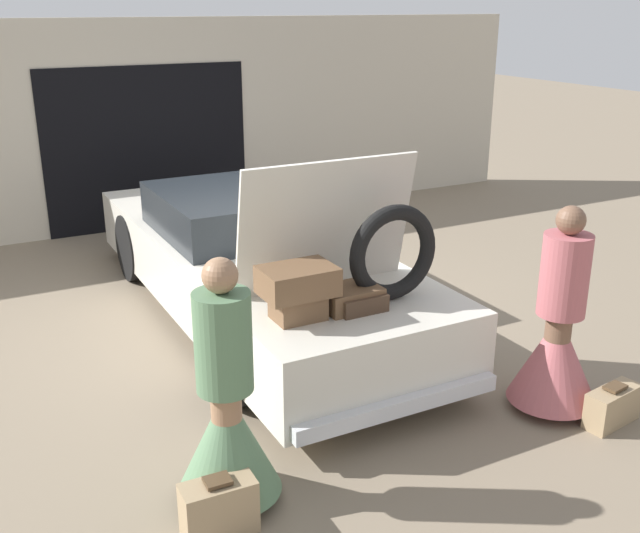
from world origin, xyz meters
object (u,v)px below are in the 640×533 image
(suitcase_beside_left_person, at_px, (219,508))
(person_left, at_px, (227,420))
(person_right, at_px, (557,340))
(suitcase_beside_right_person, at_px, (612,406))
(car, at_px, (253,261))

(suitcase_beside_left_person, bearing_deg, person_left, 57.54)
(person_right, height_order, suitcase_beside_right_person, person_right)
(suitcase_beside_right_person, bearing_deg, car, 116.14)
(car, relative_size, person_left, 3.24)
(person_left, distance_m, suitcase_beside_right_person, 2.92)
(car, relative_size, suitcase_beside_right_person, 10.54)
(person_left, height_order, suitcase_beside_right_person, person_left)
(person_left, distance_m, suitcase_beside_left_person, 0.51)
(person_left, xyz_separation_m, suitcase_beside_right_person, (2.85, -0.48, -0.43))
(car, xyz_separation_m, person_left, (-1.31, -2.66, -0.01))
(person_left, distance_m, person_right, 2.62)
(person_left, relative_size, suitcase_beside_left_person, 3.64)
(person_left, bearing_deg, suitcase_beside_right_person, 78.50)
(person_left, xyz_separation_m, person_right, (2.62, -0.09, -0.00))
(car, height_order, suitcase_beside_right_person, car)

